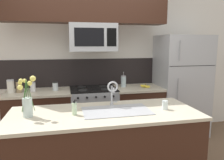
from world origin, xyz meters
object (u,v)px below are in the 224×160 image
at_px(storage_jar_tall, 11,86).
at_px(banana_bunch, 145,86).
at_px(storage_jar_squat, 55,86).
at_px(microwave, 93,38).
at_px(french_press, 123,81).
at_px(dish_soap_bottle, 74,109).
at_px(flower_vase, 27,103).
at_px(storage_jar_short, 33,87).
at_px(sink_faucet, 112,90).
at_px(refrigerator, 180,85).
at_px(storage_jar_medium, 19,86).
at_px(stove_range, 94,115).
at_px(drinking_glass, 165,105).

relative_size(storage_jar_tall, banana_bunch, 1.08).
relative_size(storage_jar_tall, storage_jar_squat, 1.44).
relative_size(microwave, french_press, 2.79).
height_order(storage_jar_tall, storage_jar_squat, storage_jar_tall).
distance_m(dish_soap_bottle, flower_vase, 0.48).
height_order(storage_jar_short, storage_jar_squat, storage_jar_short).
distance_m(french_press, flower_vase, 1.90).
bearing_deg(sink_faucet, refrigerator, 34.86).
bearing_deg(storage_jar_medium, french_press, 2.03).
relative_size(refrigerator, flower_vase, 4.19).
relative_size(stove_range, storage_jar_medium, 4.93).
relative_size(refrigerator, storage_jar_short, 12.29).
relative_size(stove_range, sink_faucet, 3.04).
bearing_deg(drinking_glass, storage_jar_medium, 144.29).
height_order(stove_range, storage_jar_short, storage_jar_short).
height_order(microwave, drinking_glass, microwave).
bearing_deg(stove_range, sink_faucet, -84.33).
distance_m(stove_range, refrigerator, 1.67).
height_order(storage_jar_medium, french_press, french_press).
distance_m(storage_jar_medium, dish_soap_bottle, 1.50).
relative_size(storage_jar_short, flower_vase, 0.34).
relative_size(microwave, banana_bunch, 3.92).
distance_m(refrigerator, banana_bunch, 0.72).
xyz_separation_m(storage_jar_tall, drinking_glass, (1.93, -1.29, -0.05)).
height_order(storage_jar_medium, drinking_glass, storage_jar_medium).
height_order(storage_jar_medium, flower_vase, flower_vase).
bearing_deg(refrigerator, dish_soap_bottle, -146.73).
xyz_separation_m(microwave, refrigerator, (1.61, 0.04, -0.85)).
bearing_deg(storage_jar_short, storage_jar_tall, -170.54).
xyz_separation_m(refrigerator, drinking_glass, (-0.95, -1.33, 0.06)).
distance_m(storage_jar_tall, sink_faucet, 1.71).
distance_m(storage_jar_short, drinking_glass, 2.10).
xyz_separation_m(storage_jar_squat, drinking_glass, (1.27, -1.32, -0.02)).
bearing_deg(storage_jar_medium, refrigerator, 0.41).
xyz_separation_m(stove_range, flower_vase, (-0.84, -1.24, 0.60)).
distance_m(drinking_glass, flower_vase, 1.51).
distance_m(stove_range, dish_soap_bottle, 1.43).
bearing_deg(banana_bunch, stove_range, 176.09).
bearing_deg(microwave, storage_jar_squat, 177.07).
bearing_deg(drinking_glass, flower_vase, 177.36).
height_order(microwave, refrigerator, microwave).
bearing_deg(dish_soap_bottle, french_press, 55.88).
bearing_deg(stove_range, drinking_glass, -63.16).
bearing_deg(dish_soap_bottle, sink_faucet, 27.73).
bearing_deg(dish_soap_bottle, storage_jar_short, 114.15).
relative_size(stove_range, storage_jar_short, 6.34).
distance_m(stove_range, storage_jar_short, 1.09).
height_order(french_press, dish_soap_bottle, french_press).
bearing_deg(storage_jar_squat, flower_vase, -100.50).
bearing_deg(drinking_glass, sink_faucet, 153.85).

